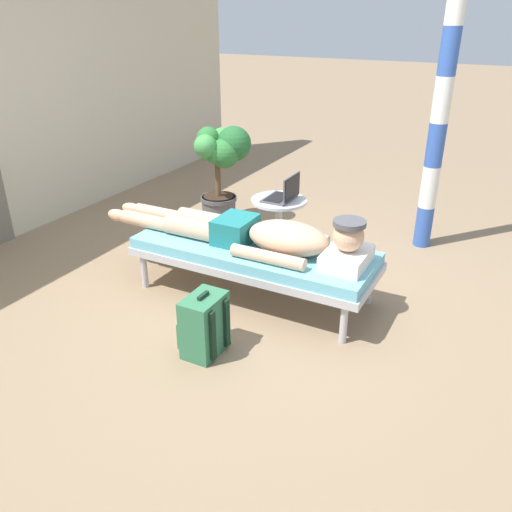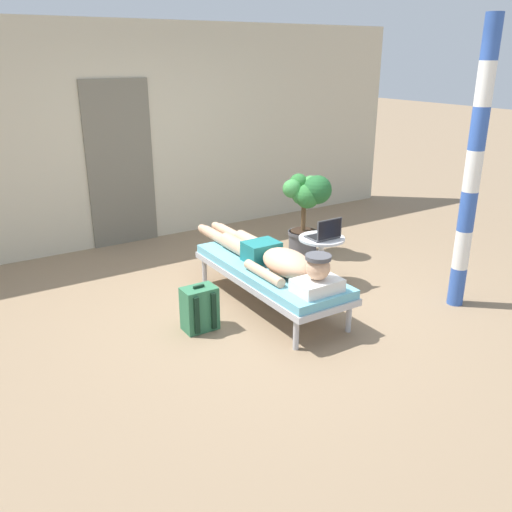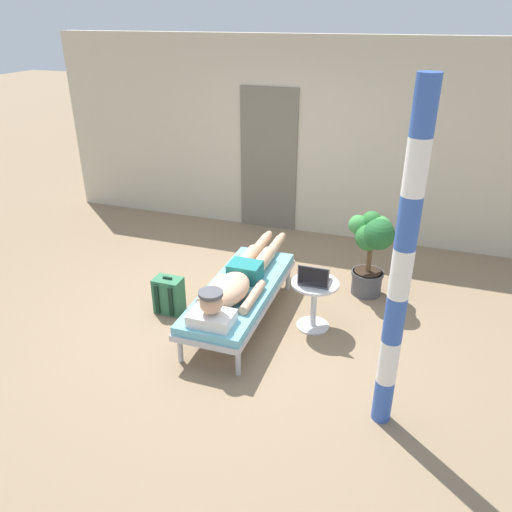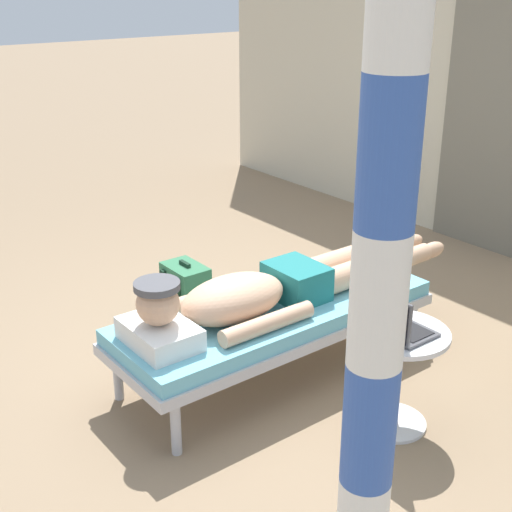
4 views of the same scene
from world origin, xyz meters
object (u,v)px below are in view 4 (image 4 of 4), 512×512
Objects in this scene: lounge_chair at (275,316)px; laptop at (393,323)px; porch_post at (378,300)px; backpack at (187,295)px; person_reclining at (268,290)px; side_table at (397,362)px.

laptop is at bearing 7.46° from lounge_chair.
backpack is at bearing 159.60° from porch_post.
laptop is 0.12× the size of porch_post.
person_reclining is at bearing 150.12° from porch_post.
lounge_chair is 0.76m from side_table.
laptop reaches higher than lounge_chair.
porch_post reaches higher than side_table.
backpack is at bearing -171.97° from side_table.
backpack is at bearing -173.84° from laptop.
laptop is at bearing -90.00° from side_table.
lounge_chair is at bearing 148.82° from porch_post.
person_reclining is at bearing 1.52° from backpack.
laptop reaches higher than backpack.
backpack is 2.76m from porch_post.
side_table reaches higher than backpack.
laptop reaches higher than person_reclining.
side_table is 1.23× the size of backpack.
person_reclining is (0.00, -0.05, 0.17)m from lounge_chair.
backpack is (-1.54, -0.17, -0.39)m from laptop.
lounge_chair is at bearing -172.54° from laptop.
lounge_chair is at bearing 90.00° from person_reclining.
porch_post reaches higher than person_reclining.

